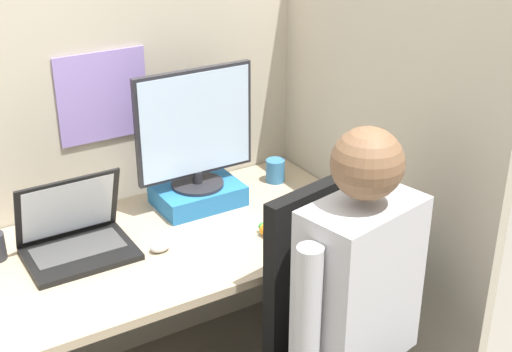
# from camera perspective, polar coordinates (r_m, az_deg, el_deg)

# --- Properties ---
(cubicle_panel_back) EXTENTS (1.89, 0.05, 1.58)m
(cubicle_panel_back) POSITION_cam_1_polar(r_m,az_deg,el_deg) (2.73, -10.26, 0.25)
(cubicle_panel_back) COLOR #B7AD99
(cubicle_panel_back) RESTS_ON ground
(cubicle_panel_right) EXTENTS (0.04, 1.38, 1.58)m
(cubicle_panel_right) POSITION_cam_1_polar(r_m,az_deg,el_deg) (2.70, 7.91, 0.04)
(cubicle_panel_right) COLOR #B7AD99
(cubicle_panel_right) RESTS_ON ground
(desk) EXTENTS (1.39, 0.73, 0.70)m
(desk) POSITION_cam_1_polar(r_m,az_deg,el_deg) (2.54, -6.47, -8.27)
(desk) COLOR tan
(desk) RESTS_ON ground
(paper_box) EXTENTS (0.31, 0.22, 0.08)m
(paper_box) POSITION_cam_1_polar(r_m,az_deg,el_deg) (2.65, -4.66, -1.49)
(paper_box) COLOR #236BAD
(paper_box) RESTS_ON desk
(monitor) EXTENTS (0.45, 0.19, 0.44)m
(monitor) POSITION_cam_1_polar(r_m,az_deg,el_deg) (2.54, -4.89, 3.76)
(monitor) COLOR #232328
(monitor) RESTS_ON paper_box
(laptop) EXTENTS (0.34, 0.26, 0.26)m
(laptop) POSITION_cam_1_polar(r_m,az_deg,el_deg) (2.39, -14.18, -4.92)
(laptop) COLOR black
(laptop) RESTS_ON desk
(mouse) EXTENTS (0.07, 0.05, 0.04)m
(mouse) POSITION_cam_1_polar(r_m,az_deg,el_deg) (2.37, -7.69, -5.59)
(mouse) COLOR silver
(mouse) RESTS_ON desk
(stapler) EXTENTS (0.05, 0.12, 0.06)m
(stapler) POSITION_cam_1_polar(r_m,az_deg,el_deg) (2.64, 6.01, -1.84)
(stapler) COLOR black
(stapler) RESTS_ON desk
(carrot_toy) EXTENTS (0.05, 0.14, 0.05)m
(carrot_toy) POSITION_cam_1_polar(r_m,az_deg,el_deg) (2.40, 1.46, -4.79)
(carrot_toy) COLOR orange
(carrot_toy) RESTS_ON desk
(office_chair) EXTENTS (0.55, 0.59, 1.00)m
(office_chair) POSITION_cam_1_polar(r_m,az_deg,el_deg) (2.27, 6.51, -13.53)
(office_chair) COLOR black
(office_chair) RESTS_ON ground
(person) EXTENTS (0.47, 0.48, 1.27)m
(person) POSITION_cam_1_polar(r_m,az_deg,el_deg) (2.02, 8.84, -11.12)
(person) COLOR black
(person) RESTS_ON ground
(coffee_mug) EXTENTS (0.07, 0.07, 0.09)m
(coffee_mug) POSITION_cam_1_polar(r_m,az_deg,el_deg) (2.81, 1.55, 0.43)
(coffee_mug) COLOR teal
(coffee_mug) RESTS_ON desk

